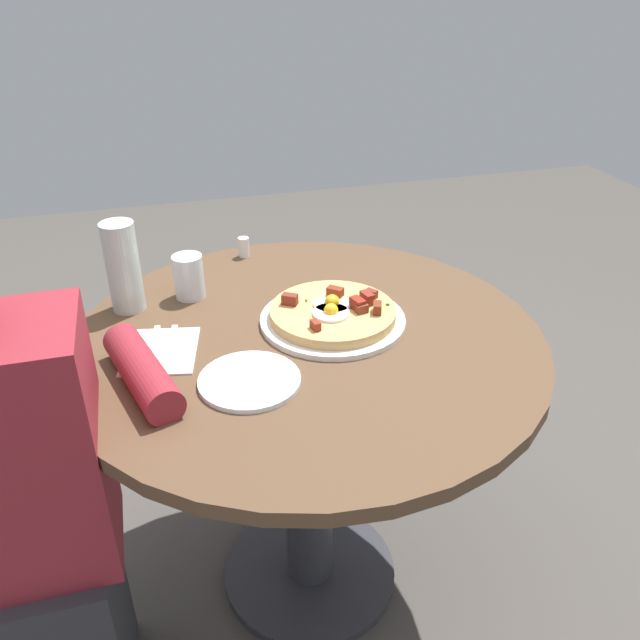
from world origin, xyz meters
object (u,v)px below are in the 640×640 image
at_px(person_seated, 13,535).
at_px(pizza_plate, 333,320).
at_px(fork, 170,349).
at_px(dining_table, 308,402).
at_px(knife, 151,349).
at_px(water_glass, 189,277).
at_px(water_bottle, 123,267).
at_px(bread_plate, 249,381).
at_px(breakfast_pizza, 333,312).
at_px(salt_shaker, 244,247).

height_order(person_seated, pizza_plate, person_seated).
xyz_separation_m(pizza_plate, fork, (-0.34, -0.02, 0.00)).
height_order(dining_table, knife, knife).
relative_size(dining_table, water_glass, 9.74).
bearing_deg(water_bottle, bread_plate, -60.04).
bearing_deg(water_bottle, fork, -70.76).
distance_m(pizza_plate, bread_plate, 0.27).
xyz_separation_m(person_seated, pizza_plate, (0.66, 0.20, 0.23)).
xyz_separation_m(dining_table, water_bottle, (-0.35, 0.22, 0.27)).
relative_size(pizza_plate, breakfast_pizza, 1.16).
height_order(breakfast_pizza, bread_plate, breakfast_pizza).
distance_m(pizza_plate, water_bottle, 0.46).
bearing_deg(bread_plate, person_seated, -176.41).
distance_m(pizza_plate, fork, 0.34).
bearing_deg(water_glass, water_bottle, -171.67).
relative_size(pizza_plate, water_bottle, 1.54).
bearing_deg(bread_plate, breakfast_pizza, 38.77).
relative_size(person_seated, fork, 6.31).
height_order(dining_table, water_glass, water_glass).
distance_m(person_seated, water_glass, 0.62).
relative_size(person_seated, breakfast_pizza, 4.24).
relative_size(person_seated, bread_plate, 6.01).
xyz_separation_m(pizza_plate, salt_shaker, (-0.12, 0.39, 0.02)).
height_order(knife, water_bottle, water_bottle).
height_order(dining_table, pizza_plate, pizza_plate).
bearing_deg(salt_shaker, dining_table, -82.54).
relative_size(knife, water_bottle, 0.90).
xyz_separation_m(water_bottle, salt_shaker, (0.29, 0.21, -0.07)).
bearing_deg(pizza_plate, knife, -177.66).
bearing_deg(fork, dining_table, -80.68).
relative_size(pizza_plate, knife, 1.72).
bearing_deg(fork, knife, 90.00).
height_order(dining_table, breakfast_pizza, breakfast_pizza).
bearing_deg(breakfast_pizza, bread_plate, -141.23).
bearing_deg(breakfast_pizza, water_bottle, 156.31).
height_order(knife, salt_shaker, salt_shaker).
bearing_deg(salt_shaker, person_seated, -132.68).
xyz_separation_m(person_seated, bread_plate, (0.45, 0.03, 0.23)).
bearing_deg(water_bottle, knife, -79.61).
distance_m(breakfast_pizza, salt_shaker, 0.41).
bearing_deg(person_seated, salt_shaker, 47.32).
xyz_separation_m(fork, knife, (-0.04, 0.01, 0.00)).
height_order(water_glass, water_bottle, water_bottle).
bearing_deg(salt_shaker, knife, -122.46).
bearing_deg(fork, breakfast_pizza, -74.63).
height_order(bread_plate, water_bottle, water_bottle).
distance_m(breakfast_pizza, knife, 0.38).
bearing_deg(water_glass, breakfast_pizza, -35.92).
bearing_deg(breakfast_pizza, pizza_plate, 165.08).
height_order(pizza_plate, bread_plate, pizza_plate).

